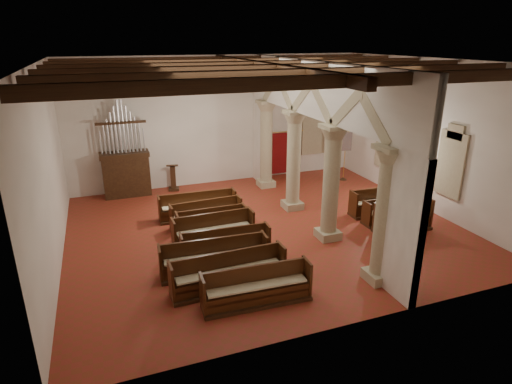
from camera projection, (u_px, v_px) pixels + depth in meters
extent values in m
plane|color=maroon|center=(265.00, 229.00, 15.98)|extent=(14.00, 14.00, 0.00)
plane|color=black|center=(267.00, 61.00, 13.93)|extent=(14.00, 14.00, 0.00)
cube|color=white|center=(219.00, 121.00, 20.24)|extent=(14.00, 0.02, 6.00)
cube|color=white|center=(363.00, 213.00, 9.66)|extent=(14.00, 0.02, 6.00)
cube|color=white|center=(47.00, 171.00, 12.67)|extent=(0.02, 12.00, 6.00)
cube|color=white|center=(427.00, 136.00, 17.23)|extent=(0.02, 12.00, 6.00)
cube|color=tan|center=(378.00, 276.00, 12.54)|extent=(0.75, 0.75, 0.30)
cylinder|color=tan|center=(385.00, 219.00, 11.93)|extent=(0.56, 0.56, 3.30)
cube|color=tan|center=(328.00, 234.00, 15.19)|extent=(0.75, 0.75, 0.30)
cylinder|color=tan|center=(331.00, 186.00, 14.57)|extent=(0.56, 0.56, 3.30)
cube|color=tan|center=(292.00, 205.00, 17.83)|extent=(0.75, 0.75, 0.30)
cylinder|color=tan|center=(294.00, 163.00, 17.22)|extent=(0.56, 0.56, 3.30)
cube|color=tan|center=(266.00, 183.00, 20.48)|extent=(0.75, 0.75, 0.30)
cylinder|color=tan|center=(266.00, 147.00, 19.86)|extent=(0.56, 0.56, 3.30)
cube|color=white|center=(315.00, 89.00, 14.84)|extent=(0.25, 11.90, 1.93)
cube|color=#306C50|center=(452.00, 164.00, 16.18)|extent=(0.03, 1.00, 2.20)
cube|color=#306C50|center=(387.00, 142.00, 19.70)|extent=(0.03, 1.00, 2.20)
cube|color=#306C50|center=(313.00, 130.00, 22.13)|extent=(1.00, 0.03, 2.20)
cube|color=#3D2713|center=(127.00, 176.00, 19.05)|extent=(2.00, 0.80, 1.80)
cube|color=#3D2713|center=(124.00, 154.00, 18.71)|extent=(2.10, 0.85, 0.20)
cube|color=#3D1E13|center=(174.00, 189.00, 20.01)|extent=(0.55, 0.55, 0.10)
cube|color=#3D1E13|center=(173.00, 178.00, 19.83)|extent=(0.27, 0.27, 1.15)
cube|color=#3D1E13|center=(173.00, 166.00, 19.54)|extent=(0.59, 0.51, 0.20)
cube|color=maroon|center=(287.00, 153.00, 21.94)|extent=(1.60, 0.06, 2.10)
cylinder|color=gold|center=(287.00, 132.00, 21.55)|extent=(1.80, 0.04, 0.04)
cone|color=#3D2713|center=(343.00, 178.00, 21.44)|extent=(0.39, 0.39, 0.13)
cylinder|color=gold|center=(345.00, 154.00, 21.01)|extent=(0.04, 0.04, 2.62)
cylinder|color=gold|center=(347.00, 130.00, 20.60)|extent=(0.20, 0.75, 0.03)
cube|color=navy|center=(346.00, 141.00, 20.77)|extent=(0.59, 0.15, 0.93)
cube|color=navy|center=(294.00, 276.00, 12.35)|extent=(0.35, 0.31, 0.30)
cube|color=navy|center=(270.00, 267.00, 12.83)|extent=(0.38, 0.35, 0.31)
cube|color=#163F99|center=(240.00, 225.00, 15.67)|extent=(0.32, 0.28, 0.28)
cylinder|color=silver|center=(252.00, 298.00, 11.46)|extent=(1.07, 0.37, 0.11)
cylinder|color=silver|center=(247.00, 300.00, 11.38)|extent=(1.07, 0.34, 0.11)
cube|color=#3D2713|center=(257.00, 302.00, 11.48)|extent=(2.99, 0.84, 0.10)
cube|color=#49220F|center=(257.00, 294.00, 11.34)|extent=(2.83, 0.53, 0.45)
cube|color=#49220F|center=(254.00, 281.00, 11.46)|extent=(2.81, 0.20, 0.96)
cube|color=#49220F|center=(203.00, 295.00, 10.84)|extent=(0.10, 0.61, 0.96)
cube|color=#49220F|center=(306.00, 274.00, 11.79)|extent=(0.10, 0.61, 0.96)
cube|color=#C3BB90|center=(257.00, 286.00, 11.25)|extent=(2.71, 0.48, 0.05)
cube|color=#3D2713|center=(229.00, 287.00, 12.16)|extent=(3.32, 0.80, 0.10)
cube|color=#43240E|center=(230.00, 279.00, 12.02)|extent=(3.16, 0.48, 0.46)
cube|color=#43240E|center=(227.00, 267.00, 12.14)|extent=(3.15, 0.14, 0.98)
cube|color=#43240E|center=(171.00, 280.00, 11.47)|extent=(0.09, 0.62, 0.98)
cube|color=#43240E|center=(281.00, 260.00, 12.52)|extent=(0.09, 0.62, 0.98)
cube|color=#C3BB90|center=(229.00, 271.00, 11.93)|extent=(3.03, 0.44, 0.05)
cube|color=#3D2713|center=(215.00, 271.00, 12.99)|extent=(3.29, 0.91, 0.10)
cube|color=#401A0D|center=(215.00, 263.00, 12.85)|extent=(3.12, 0.60, 0.46)
cube|color=#401A0D|center=(213.00, 253.00, 12.97)|extent=(3.10, 0.26, 0.96)
cube|color=#401A0D|center=(161.00, 264.00, 12.31)|extent=(0.11, 0.61, 0.96)
cube|color=#401A0D|center=(263.00, 246.00, 13.35)|extent=(0.11, 0.61, 0.96)
cube|color=#C3BB90|center=(215.00, 256.00, 12.77)|extent=(2.99, 0.55, 0.05)
cube|color=#3D2713|center=(226.00, 257.00, 13.81)|extent=(2.91, 0.82, 0.10)
cube|color=#41180E|center=(227.00, 250.00, 13.68)|extent=(2.75, 0.53, 0.43)
cube|color=#41180E|center=(224.00, 241.00, 13.80)|extent=(2.73, 0.21, 0.91)
cube|color=#41180E|center=(182.00, 250.00, 13.20)|extent=(0.10, 0.58, 0.91)
cube|color=#41180E|center=(267.00, 236.00, 14.12)|extent=(0.10, 0.58, 0.91)
cube|color=#C3BB90|center=(226.00, 244.00, 13.60)|extent=(2.63, 0.48, 0.05)
cube|color=#3D2713|center=(214.00, 243.00, 14.71)|extent=(2.79, 0.78, 0.11)
cube|color=#3C1E0D|center=(214.00, 236.00, 14.57)|extent=(2.63, 0.46, 0.48)
cube|color=#3C1E0D|center=(212.00, 226.00, 14.69)|extent=(2.63, 0.11, 1.01)
cube|color=#3C1E0D|center=(174.00, 234.00, 14.10)|extent=(0.08, 0.64, 1.01)
cube|color=#3C1E0D|center=(251.00, 223.00, 14.98)|extent=(0.08, 0.64, 1.01)
cube|color=#C3BB90|center=(214.00, 229.00, 14.48)|extent=(2.53, 0.41, 0.05)
cube|color=#3D2713|center=(212.00, 233.00, 15.51)|extent=(2.55, 0.66, 0.09)
cube|color=#3B210C|center=(212.00, 227.00, 15.39)|extent=(2.39, 0.39, 0.42)
cube|color=#3B210C|center=(211.00, 219.00, 15.49)|extent=(2.39, 0.08, 0.88)
cube|color=#3B210C|center=(178.00, 225.00, 14.96)|extent=(0.07, 0.55, 0.88)
cube|color=#3B210C|center=(244.00, 216.00, 15.77)|extent=(0.07, 0.55, 0.88)
cube|color=#C3BB90|center=(212.00, 221.00, 15.31)|extent=(2.30, 0.35, 0.05)
cube|color=#3D2713|center=(207.00, 225.00, 16.20)|extent=(2.73, 0.80, 0.09)
cube|color=#442B0E|center=(207.00, 219.00, 16.07)|extent=(2.57, 0.50, 0.43)
cube|color=#442B0E|center=(205.00, 211.00, 16.19)|extent=(2.55, 0.19, 0.90)
cube|color=#442B0E|center=(171.00, 217.00, 15.62)|extent=(0.09, 0.57, 0.90)
cube|color=#442B0E|center=(240.00, 208.00, 16.48)|extent=(0.09, 0.57, 0.90)
cube|color=#C3BB90|center=(207.00, 213.00, 15.99)|extent=(2.46, 0.46, 0.05)
cube|color=#3D2713|center=(198.00, 216.00, 16.93)|extent=(3.05, 0.80, 0.10)
cube|color=#41250E|center=(198.00, 211.00, 16.80)|extent=(2.89, 0.50, 0.44)
cube|color=#41250E|center=(197.00, 203.00, 16.91)|extent=(2.87, 0.18, 0.94)
cube|color=#41250E|center=(160.00, 209.00, 16.29)|extent=(0.09, 0.59, 0.94)
cube|color=#41250E|center=(233.00, 200.00, 17.25)|extent=(0.09, 0.59, 0.94)
cube|color=#C3BB90|center=(198.00, 205.00, 16.71)|extent=(2.77, 0.46, 0.05)
cube|color=#3D2713|center=(402.00, 229.00, 15.80)|extent=(2.20, 0.79, 0.11)
cube|color=#401A0D|center=(404.00, 222.00, 15.65)|extent=(2.05, 0.46, 0.49)
cube|color=#401A0D|center=(400.00, 213.00, 15.78)|extent=(2.04, 0.10, 1.04)
cube|color=#401A0D|center=(379.00, 219.00, 15.28)|extent=(0.09, 0.66, 1.04)
cube|color=#401A0D|center=(427.00, 211.00, 15.97)|extent=(0.09, 0.66, 1.04)
cube|color=#C3BB90|center=(405.00, 215.00, 15.55)|extent=(1.96, 0.42, 0.05)
cube|color=#3D2713|center=(384.00, 222.00, 16.47)|extent=(1.78, 0.68, 0.09)
cube|color=#452A0E|center=(385.00, 216.00, 16.35)|extent=(1.62, 0.40, 0.41)
cube|color=#452A0E|center=(383.00, 209.00, 16.45)|extent=(1.62, 0.10, 0.86)
cube|color=#452A0E|center=(366.00, 213.00, 16.05)|extent=(0.08, 0.55, 0.86)
cube|color=#452A0E|center=(403.00, 207.00, 16.60)|extent=(0.08, 0.55, 0.86)
cube|color=#C3BB90|center=(386.00, 211.00, 16.27)|extent=(1.56, 0.37, 0.05)
cube|color=#3D2713|center=(372.00, 213.00, 17.24)|extent=(1.87, 0.75, 0.10)
cube|color=#492E0F|center=(373.00, 207.00, 17.10)|extent=(1.71, 0.44, 0.45)
cube|color=#492E0F|center=(370.00, 200.00, 17.22)|extent=(1.70, 0.11, 0.95)
cube|color=#492E0F|center=(353.00, 204.00, 16.79)|extent=(0.08, 0.60, 0.95)
cube|color=#492E0F|center=(391.00, 198.00, 17.37)|extent=(0.08, 0.60, 0.95)
cube|color=#C3BB90|center=(374.00, 201.00, 17.02)|extent=(1.64, 0.40, 0.05)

